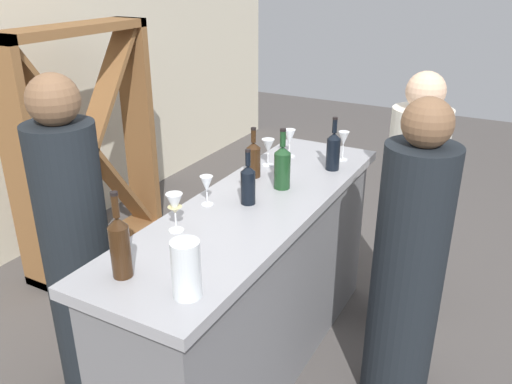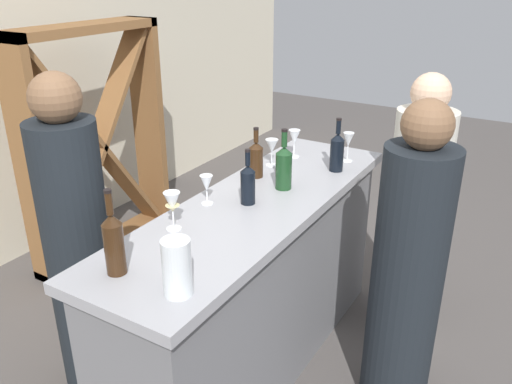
# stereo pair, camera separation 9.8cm
# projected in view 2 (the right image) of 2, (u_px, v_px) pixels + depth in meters

# --- Properties ---
(ground_plane) EXTENTS (12.00, 12.00, 0.00)m
(ground_plane) POSITION_uv_depth(u_px,v_px,m) (256.00, 362.00, 2.94)
(ground_plane) COLOR #4C4744
(bar_counter) EXTENTS (2.01, 0.59, 0.99)m
(bar_counter) POSITION_uv_depth(u_px,v_px,m) (256.00, 287.00, 2.74)
(bar_counter) COLOR slate
(bar_counter) RESTS_ON ground
(wine_rack) EXTENTS (1.17, 0.28, 1.69)m
(wine_rack) POSITION_uv_depth(u_px,v_px,m) (97.00, 146.00, 3.79)
(wine_rack) COLOR brown
(wine_rack) RESTS_ON ground
(wine_bottle_leftmost_amber_brown) EXTENTS (0.08, 0.08, 0.34)m
(wine_bottle_leftmost_amber_brown) POSITION_uv_depth(u_px,v_px,m) (114.00, 242.00, 1.91)
(wine_bottle_leftmost_amber_brown) COLOR #331E0F
(wine_bottle_leftmost_amber_brown) RESTS_ON bar_counter
(wine_bottle_second_left_near_black) EXTENTS (0.07, 0.07, 0.27)m
(wine_bottle_second_left_near_black) POSITION_uv_depth(u_px,v_px,m) (248.00, 183.00, 2.49)
(wine_bottle_second_left_near_black) COLOR black
(wine_bottle_second_left_near_black) RESTS_ON bar_counter
(wine_bottle_center_olive_green) EXTENTS (0.08, 0.08, 0.31)m
(wine_bottle_center_olive_green) POSITION_uv_depth(u_px,v_px,m) (284.00, 166.00, 2.65)
(wine_bottle_center_olive_green) COLOR #193D1E
(wine_bottle_center_olive_green) RESTS_ON bar_counter
(wine_bottle_second_right_amber_brown) EXTENTS (0.08, 0.08, 0.27)m
(wine_bottle_second_right_amber_brown) POSITION_uv_depth(u_px,v_px,m) (256.00, 158.00, 2.81)
(wine_bottle_second_right_amber_brown) COLOR #331E0F
(wine_bottle_second_right_amber_brown) RESTS_ON bar_counter
(wine_bottle_rightmost_near_black) EXTENTS (0.08, 0.08, 0.30)m
(wine_bottle_rightmost_near_black) POSITION_uv_depth(u_px,v_px,m) (337.00, 151.00, 2.89)
(wine_bottle_rightmost_near_black) COLOR black
(wine_bottle_rightmost_near_black) RESTS_ON bar_counter
(wine_glass_near_left) EXTENTS (0.06, 0.06, 0.17)m
(wine_glass_near_left) POSITION_uv_depth(u_px,v_px,m) (348.00, 141.00, 3.02)
(wine_glass_near_left) COLOR white
(wine_glass_near_left) RESTS_ON bar_counter
(wine_glass_near_center) EXTENTS (0.07, 0.07, 0.17)m
(wine_glass_near_center) POSITION_uv_depth(u_px,v_px,m) (294.00, 138.00, 3.09)
(wine_glass_near_center) COLOR white
(wine_glass_near_center) RESTS_ON bar_counter
(wine_glass_near_right) EXTENTS (0.07, 0.07, 0.17)m
(wine_glass_near_right) POSITION_uv_depth(u_px,v_px,m) (172.00, 204.00, 2.24)
(wine_glass_near_right) COLOR white
(wine_glass_near_right) RESTS_ON bar_counter
(wine_glass_far_left) EXTENTS (0.07, 0.07, 0.16)m
(wine_glass_far_left) POSITION_uv_depth(u_px,v_px,m) (272.00, 147.00, 2.96)
(wine_glass_far_left) COLOR white
(wine_glass_far_left) RESTS_ON bar_counter
(wine_glass_far_center) EXTENTS (0.06, 0.06, 0.15)m
(wine_glass_far_center) POSITION_uv_depth(u_px,v_px,m) (207.00, 184.00, 2.48)
(wine_glass_far_center) COLOR white
(wine_glass_far_center) RESTS_ON bar_counter
(water_pitcher) EXTENTS (0.10, 0.10, 0.21)m
(water_pitcher) POSITION_uv_depth(u_px,v_px,m) (177.00, 268.00, 1.79)
(water_pitcher) COLOR silver
(water_pitcher) RESTS_ON bar_counter
(person_left_guest) EXTENTS (0.42, 0.42, 1.55)m
(person_left_guest) POSITION_uv_depth(u_px,v_px,m) (414.00, 220.00, 2.96)
(person_left_guest) COLOR beige
(person_left_guest) RESTS_ON ground
(person_center_guest) EXTENTS (0.37, 0.37, 1.56)m
(person_center_guest) POSITION_uv_depth(u_px,v_px,m) (407.00, 276.00, 2.43)
(person_center_guest) COLOR black
(person_center_guest) RESTS_ON ground
(person_right_guest) EXTENTS (0.33, 0.33, 1.64)m
(person_right_guest) POSITION_uv_depth(u_px,v_px,m) (79.00, 250.00, 2.55)
(person_right_guest) COLOR black
(person_right_guest) RESTS_ON ground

